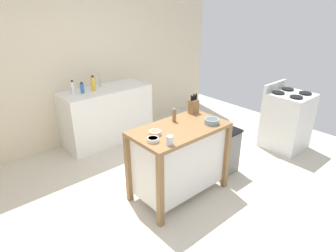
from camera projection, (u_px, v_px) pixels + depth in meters
ground_plane at (166, 200)px, 3.45m from camera, size 6.75×6.75×0.00m
wall_back at (72, 63)px, 4.46m from camera, size 5.75×0.10×2.60m
kitchen_island at (179, 158)px, 3.39m from camera, size 1.12×0.63×0.89m
knife_block at (194, 106)px, 3.61m from camera, size 0.11×0.09×0.25m
bowl_ceramic_wide at (155, 133)px, 3.05m from camera, size 0.13×0.13×0.04m
bowl_ceramic_small at (212, 121)px, 3.32m from camera, size 0.17×0.17×0.06m
bowl_stoneware_deep at (153, 140)px, 2.90m from camera, size 0.12×0.12×0.04m
drinking_cup at (170, 140)px, 2.83m from camera, size 0.07×0.07×0.10m
pepper_grinder at (174, 115)px, 3.36m from camera, size 0.04×0.04×0.17m
trash_bin at (225, 151)px, 3.91m from camera, size 0.36×0.28×0.63m
sink_counter at (107, 115)px, 4.77m from camera, size 1.43×0.60×0.90m
sink_faucet at (100, 80)px, 4.64m from camera, size 0.02×0.02×0.22m
bottle_hand_soap at (82, 88)px, 4.34m from camera, size 0.06×0.06×0.17m
bottle_dish_soap at (73, 88)px, 4.27m from camera, size 0.05×0.05×0.22m
bottle_spray_cleaner at (93, 84)px, 4.44m from camera, size 0.07×0.07×0.24m
stove at (287, 121)px, 4.52m from camera, size 0.60×0.60×1.02m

